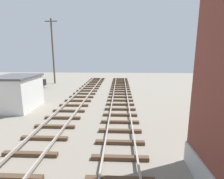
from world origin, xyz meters
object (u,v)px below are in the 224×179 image
control_hut (17,92)px  parked_car_black (28,82)px  parked_car_silver (2,83)px  utility_pole_far (53,51)px

control_hut → parked_car_black: size_ratio=0.90×
parked_car_silver → utility_pole_far: utility_pole_far is taller
control_hut → parked_car_silver: bearing=131.1°
parked_car_black → parked_car_silver: size_ratio=1.00×
control_hut → utility_pole_far: 13.11m
parked_car_black → utility_pole_far: size_ratio=0.44×
utility_pole_far → parked_car_black: bearing=-118.2°
control_hut → parked_car_silver: size_ratio=0.90×
control_hut → utility_pole_far: bearing=97.1°
utility_pole_far → control_hut: bearing=-82.9°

